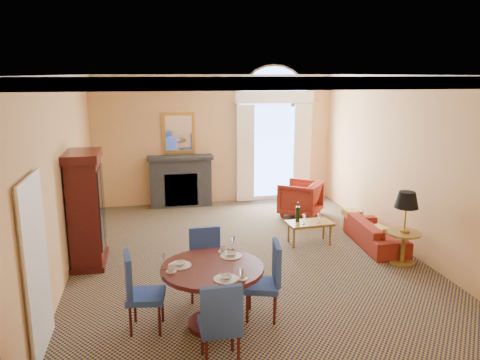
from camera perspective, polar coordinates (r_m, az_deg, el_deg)
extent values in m
plane|color=#141940|center=(8.56, 0.65, -9.25)|extent=(7.50, 7.50, 0.00)
cube|color=#E8B06E|center=(11.74, -3.07, 4.90)|extent=(6.00, 0.04, 3.20)
cube|color=#E8B06E|center=(8.05, -20.71, 0.38)|extent=(0.04, 7.50, 3.20)
cube|color=#E8B06E|center=(9.18, 19.34, 1.95)|extent=(0.04, 7.50, 3.20)
cube|color=white|center=(7.93, 0.71, 12.69)|extent=(6.00, 7.50, 0.04)
cube|color=white|center=(7.93, 0.71, 12.26)|extent=(6.00, 7.50, 0.12)
cube|color=white|center=(5.95, -23.58, -9.93)|extent=(0.08, 0.90, 2.06)
cube|color=#303439|center=(11.64, -7.27, -0.26)|extent=(1.50, 0.40, 1.20)
cube|color=#303439|center=(11.48, -7.35, 2.81)|extent=(1.60, 0.46, 0.08)
cube|color=gold|center=(11.60, -7.49, 5.71)|extent=(0.80, 0.04, 1.00)
cube|color=white|center=(11.58, -7.49, 5.70)|extent=(0.64, 0.02, 0.84)
cube|color=white|center=(12.08, 4.03, 3.43)|extent=(1.90, 0.04, 2.50)
cube|color=#92B7F5|center=(12.07, 4.05, 3.42)|extent=(1.70, 0.02, 2.30)
cylinder|color=white|center=(11.93, 4.13, 9.36)|extent=(1.90, 0.04, 1.90)
cube|color=white|center=(11.79, 0.66, 3.23)|extent=(0.45, 0.06, 2.45)
cube|color=white|center=(12.18, 7.60, 3.43)|extent=(0.45, 0.06, 2.45)
cube|color=white|center=(11.81, 4.30, 10.05)|extent=(2.00, 0.08, 0.30)
cube|color=#380E0C|center=(8.39, -18.21, -3.82)|extent=(0.50, 0.91, 1.82)
cube|color=#380E0C|center=(8.17, -18.69, 2.79)|extent=(0.56, 1.00, 0.15)
cube|color=#380E0C|center=(8.67, -17.80, -9.30)|extent=(0.56, 1.00, 0.09)
cylinder|color=#380E0C|center=(6.06, -3.40, -10.74)|extent=(1.32, 1.32, 0.05)
cylinder|color=#380E0C|center=(6.24, -3.35, -14.23)|extent=(0.18, 0.18, 0.77)
cylinder|color=#380E0C|center=(6.41, -3.30, -17.04)|extent=(0.66, 0.66, 0.07)
cylinder|color=silver|center=(6.36, -1.10, -9.23)|extent=(0.30, 0.30, 0.01)
imported|color=silver|center=(6.35, -1.10, -9.02)|extent=(0.15, 0.15, 0.04)
imported|color=silver|center=(6.50, -2.08, -8.39)|extent=(0.09, 0.09, 0.07)
cylinder|color=silver|center=(6.11, -7.35, -10.28)|extent=(0.30, 0.30, 0.01)
imported|color=silver|center=(6.10, -7.36, -10.07)|extent=(0.15, 0.15, 0.04)
imported|color=silver|center=(5.95, -8.39, -10.61)|extent=(0.09, 0.09, 0.07)
cylinder|color=silver|center=(5.70, -1.74, -11.95)|extent=(0.30, 0.30, 0.01)
imported|color=silver|center=(5.69, -1.74, -11.73)|extent=(0.15, 0.15, 0.04)
imported|color=silver|center=(5.70, 0.28, -11.56)|extent=(0.09, 0.09, 0.07)
cube|color=navy|center=(6.90, -4.10, -10.82)|extent=(0.58, 0.58, 0.08)
cube|color=navy|center=(6.98, -4.32, -7.89)|extent=(0.46, 0.08, 0.55)
cylinder|color=#380E0C|center=(7.13, -2.35, -12.16)|extent=(0.04, 0.04, 0.42)
cylinder|color=#380E0C|center=(7.19, -5.23, -11.98)|extent=(0.04, 0.04, 0.42)
cylinder|color=#380E0C|center=(6.81, -2.83, -13.42)|extent=(0.04, 0.04, 0.42)
cylinder|color=#380E0C|center=(6.88, -5.85, -13.22)|extent=(0.04, 0.04, 0.42)
cube|color=navy|center=(5.51, -2.48, -17.29)|extent=(0.47, 0.47, 0.08)
cube|color=navy|center=(5.18, -2.23, -15.59)|extent=(0.46, 0.09, 0.55)
cylinder|color=#380E0C|center=(5.47, -4.09, -20.64)|extent=(0.04, 0.04, 0.42)
cylinder|color=#380E0C|center=(5.52, -0.17, -20.26)|extent=(0.04, 0.04, 0.42)
cylinder|color=#380E0C|center=(5.77, -4.62, -18.70)|extent=(0.04, 0.04, 0.42)
cylinder|color=#380E0C|center=(5.82, -0.94, -18.37)|extent=(0.04, 0.04, 0.42)
cube|color=navy|center=(6.41, 2.69, -12.74)|extent=(0.57, 0.57, 0.08)
cube|color=navy|center=(6.36, 4.49, -10.02)|extent=(0.14, 0.46, 0.55)
cylinder|color=#380E0C|center=(6.35, 4.23, -15.52)|extent=(0.04, 0.04, 0.42)
cylinder|color=#380E0C|center=(6.67, 4.36, -14.06)|extent=(0.04, 0.04, 0.42)
cylinder|color=#380E0C|center=(6.37, 0.89, -15.38)|extent=(0.04, 0.04, 0.42)
cylinder|color=#380E0C|center=(6.69, 1.20, -13.94)|extent=(0.04, 0.04, 0.42)
cube|color=navy|center=(6.24, -11.38, -13.72)|extent=(0.51, 0.51, 0.08)
cube|color=navy|center=(6.15, -13.48, -11.20)|extent=(0.12, 0.46, 0.55)
cylinder|color=#380E0C|center=(6.54, -12.67, -14.93)|extent=(0.04, 0.04, 0.42)
cylinder|color=#380E0C|center=(6.23, -13.20, -16.46)|extent=(0.04, 0.04, 0.42)
cylinder|color=#380E0C|center=(6.49, -9.44, -15.00)|extent=(0.04, 0.04, 0.42)
cylinder|color=#380E0C|center=(6.18, -9.78, -16.55)|extent=(0.04, 0.04, 0.42)
imported|color=maroon|center=(9.35, 16.18, -6.24)|extent=(0.76, 1.72, 0.49)
imported|color=maroon|center=(10.90, 7.37, -2.25)|extent=(1.21, 1.21, 0.80)
cube|color=olive|center=(9.13, 8.47, -5.23)|extent=(0.89, 0.54, 0.05)
cylinder|color=olive|center=(8.94, 6.59, -7.07)|extent=(0.04, 0.04, 0.38)
cylinder|color=olive|center=(9.17, 10.93, -6.69)|extent=(0.04, 0.04, 0.38)
cylinder|color=olive|center=(9.24, 5.94, -6.36)|extent=(0.04, 0.04, 0.38)
cylinder|color=olive|center=(9.47, 10.16, -6.02)|extent=(0.04, 0.04, 0.38)
cylinder|color=olive|center=(8.53, 19.37, -6.13)|extent=(0.57, 0.57, 0.04)
cylinder|color=olive|center=(8.62, 19.22, -7.93)|extent=(0.08, 0.08, 0.54)
cylinder|color=olive|center=(8.71, 19.10, -9.47)|extent=(0.42, 0.42, 0.04)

